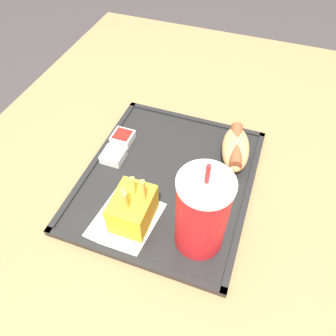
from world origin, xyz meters
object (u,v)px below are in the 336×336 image
(fries_carton, at_px, (134,209))
(sauce_cup_ketchup, at_px, (123,137))
(soda_cup, at_px, (202,214))
(hot_dog_far, at_px, (236,148))
(sauce_cup_mayo, at_px, (113,156))

(fries_carton, bearing_deg, sauce_cup_ketchup, -149.00)
(soda_cup, distance_m, hot_dog_far, 0.22)
(soda_cup, xyz_separation_m, fries_carton, (0.00, -0.12, -0.05))
(soda_cup, relative_size, sauce_cup_ketchup, 4.41)
(hot_dog_far, height_order, sauce_cup_mayo, hot_dog_far)
(hot_dog_far, relative_size, fries_carton, 1.17)
(soda_cup, bearing_deg, hot_dog_far, 175.62)
(soda_cup, height_order, fries_carton, soda_cup)
(soda_cup, height_order, sauce_cup_ketchup, soda_cup)
(sauce_cup_mayo, bearing_deg, hot_dog_far, 111.43)
(soda_cup, relative_size, hot_dog_far, 1.47)
(soda_cup, bearing_deg, fries_carton, -88.93)
(sauce_cup_mayo, height_order, sauce_cup_ketchup, same)
(sauce_cup_mayo, bearing_deg, fries_carton, 40.14)
(soda_cup, distance_m, fries_carton, 0.13)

